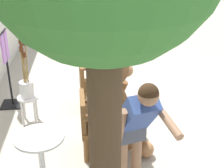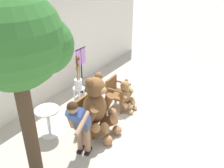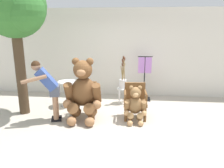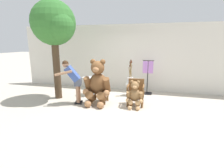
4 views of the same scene
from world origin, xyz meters
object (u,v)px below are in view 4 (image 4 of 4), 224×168
object	(u,v)px
wooden_chair_left	(100,89)
white_stool	(130,87)
patio_tree	(55,25)
teddy_bear_large	(98,83)
person_visitor	(73,78)
brush_bucket	(130,79)
round_side_table	(90,84)
teddy_bear_small	(135,95)
clothing_display_stand	(148,76)
wooden_chair_right	(136,91)

from	to	relation	value
wooden_chair_left	white_stool	distance (m)	1.37
patio_tree	wooden_chair_left	bearing A→B (deg)	1.43
white_stool	patio_tree	xyz separation A→B (m)	(-2.48, -1.07, 2.27)
teddy_bear_large	white_stool	size ratio (longest dim) A/B	3.30
person_visitor	brush_bucket	xyz separation A→B (m)	(1.69, 1.43, -0.21)
person_visitor	white_stool	bearing A→B (deg)	40.29
wooden_chair_left	brush_bucket	bearing A→B (deg)	49.10
white_stool	person_visitor	bearing A→B (deg)	-139.71
round_side_table	teddy_bear_large	bearing A→B (deg)	-54.27
brush_bucket	patio_tree	world-z (taller)	patio_tree
brush_bucket	round_side_table	distance (m)	1.61
teddy_bear_large	teddy_bear_small	distance (m)	1.29
clothing_display_stand	teddy_bear_small	bearing A→B (deg)	-99.21
wooden_chair_right	brush_bucket	bearing A→B (deg)	109.13
wooden_chair_right	patio_tree	xyz separation A→B (m)	(-2.84, -0.04, 2.17)
wooden_chair_right	person_visitor	world-z (taller)	person_visitor
brush_bucket	round_side_table	world-z (taller)	brush_bucket
teddy_bear_large	teddy_bear_small	bearing A→B (deg)	-1.20
wooden_chair_right	white_stool	size ratio (longest dim) A/B	1.87
wooden_chair_right	teddy_bear_large	xyz separation A→B (m)	(-1.24, -0.26, 0.28)
wooden_chair_right	person_visitor	size ratio (longest dim) A/B	0.58
wooden_chair_left	round_side_table	bearing A→B (deg)	135.04
wooden_chair_left	teddy_bear_small	distance (m)	1.29
teddy_bear_small	brush_bucket	world-z (taller)	brush_bucket
clothing_display_stand	round_side_table	bearing A→B (deg)	-160.56
round_side_table	clothing_display_stand	size ratio (longest dim) A/B	0.53
teddy_bear_large	clothing_display_stand	distance (m)	2.28
person_visitor	white_stool	xyz separation A→B (m)	(1.69, 1.43, -0.53)
wooden_chair_right	person_visitor	xyz separation A→B (m)	(-2.05, -0.40, 0.43)
white_stool	teddy_bear_small	bearing A→B (deg)	-74.60
person_visitor	round_side_table	xyz separation A→B (m)	(0.14, 1.06, -0.44)
white_stool	wooden_chair_right	bearing A→B (deg)	-70.83
wooden_chair_left	round_side_table	distance (m)	0.93
wooden_chair_right	white_stool	bearing A→B (deg)	109.17
teddy_bear_small	white_stool	bearing A→B (deg)	105.40
round_side_table	clothing_display_stand	bearing A→B (deg)	19.44
brush_bucket	clothing_display_stand	xyz separation A→B (m)	(0.64, 0.40, 0.04)
wooden_chair_right	white_stool	xyz separation A→B (m)	(-0.36, 1.03, -0.11)
round_side_table	patio_tree	size ratio (longest dim) A/B	0.21
patio_tree	brush_bucket	bearing A→B (deg)	23.27
teddy_bear_large	clothing_display_stand	world-z (taller)	teddy_bear_large
clothing_display_stand	teddy_bear_large	bearing A→B (deg)	-132.04
white_stool	teddy_bear_large	bearing A→B (deg)	-124.45
teddy_bear_large	patio_tree	xyz separation A→B (m)	(-1.60, 0.22, 1.88)
white_stool	brush_bucket	distance (m)	0.32
wooden_chair_left	teddy_bear_large	world-z (taller)	teddy_bear_large
patio_tree	wooden_chair_right	bearing A→B (deg)	0.80
white_stool	clothing_display_stand	distance (m)	0.84
white_stool	patio_tree	world-z (taller)	patio_tree
wooden_chair_left	teddy_bear_small	world-z (taller)	teddy_bear_small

